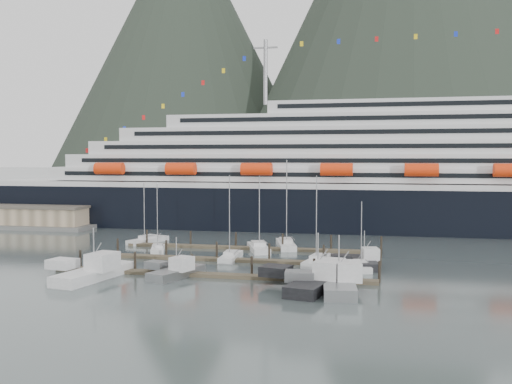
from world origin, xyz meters
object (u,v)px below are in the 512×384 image
cruise_ship (431,179)px  sailboat_a (158,250)px  trawler_c (316,280)px  sailboat_e (148,241)px  sailboat_h (360,267)px  trawler_d (337,283)px  sailboat_b (231,257)px  trawler_a (93,272)px  sailboat_d (318,261)px  trawler_e (363,261)px  warehouse (15,216)px  trawler_b (176,271)px  sailboat_f (259,249)px  sailboat_g (286,245)px

cruise_ship → sailboat_a: bearing=-138.3°
trawler_c → cruise_ship: bearing=-4.0°
sailboat_e → sailboat_h: size_ratio=1.16×
sailboat_e → trawler_d: size_ratio=0.92×
sailboat_b → trawler_a: 24.60m
sailboat_d → trawler_e: bearing=-88.9°
sailboat_d → trawler_a: bearing=131.8°
warehouse → trawler_c: bearing=-34.0°
sailboat_e → sailboat_h: sailboat_e is taller
sailboat_a → sailboat_h: size_ratio=1.19×
sailboat_d → sailboat_e: sailboat_d is taller
sailboat_e → trawler_b: bearing=-132.1°
sailboat_b → sailboat_a: bearing=68.1°
trawler_b → trawler_c: bearing=-78.3°
sailboat_h → trawler_b: bearing=101.8°
warehouse → trawler_c: trawler_c is taller
sailboat_f → trawler_d: bearing=-170.9°
sailboat_b → sailboat_f: (2.62, 10.07, 0.02)m
sailboat_h → trawler_c: 15.20m
sailboat_f → trawler_a: bearing=128.6°
sailboat_g → trawler_d: sailboat_g is taller
sailboat_b → sailboat_f: 10.40m
sailboat_h → trawler_e: bearing=-23.1°
sailboat_b → trawler_a: (-15.04, -19.46, 0.57)m
cruise_ship → warehouse: bearing=-172.8°
sailboat_d → trawler_a: sailboat_d is taller
trawler_c → sailboat_b: bearing=53.5°
cruise_ship → sailboat_h: bearing=-104.4°
sailboat_b → trawler_e: size_ratio=1.45×
cruise_ship → sailboat_e: cruise_ship is taller
sailboat_h → trawler_e: 2.39m
sailboat_a → sailboat_g: bearing=-84.2°
warehouse → sailboat_g: (73.13, -22.01, -1.79)m
cruise_ship → sailboat_g: (-28.90, -34.95, -11.58)m
sailboat_e → sailboat_f: size_ratio=0.88×
sailboat_b → sailboat_d: (14.79, -0.70, -0.00)m
sailboat_f → trawler_a: sailboat_f is taller
sailboat_b → trawler_a: size_ratio=0.98×
sailboat_d → trawler_e: 7.37m
warehouse → sailboat_b: sailboat_b is taller
trawler_d → sailboat_a: bearing=47.6°
sailboat_e → trawler_c: bearing=-112.9°
sailboat_d → trawler_c: (1.80, -17.72, 0.57)m
sailboat_d → trawler_a: size_ratio=0.98×
cruise_ship → trawler_c: cruise_ship is taller
sailboat_d → sailboat_b: bearing=97.0°
trawler_a → trawler_d: 34.48m
sailboat_d → sailboat_g: sailboat_g is taller
sailboat_f → sailboat_h: (19.03, -14.17, -0.05)m
cruise_ship → sailboat_h: cruise_ship is taller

